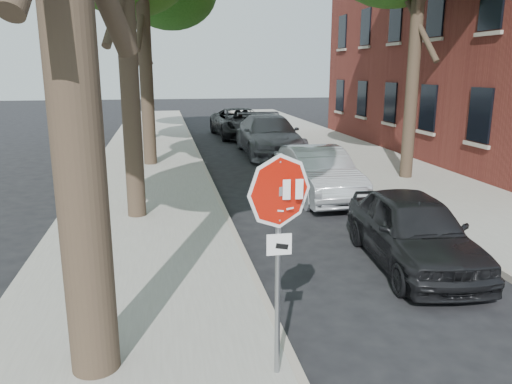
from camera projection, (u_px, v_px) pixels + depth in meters
ground at (333, 374)px, 6.03m from camera, size 120.00×120.00×0.00m
sidewalk_left at (147, 176)px, 17.02m from camera, size 4.00×55.00×0.12m
sidewalk_right at (380, 167)px, 18.54m from camera, size 4.00×55.00×0.12m
curb_left at (207, 173)px, 17.39m from camera, size 0.12×55.00×0.13m
curb_right at (327, 169)px, 18.17m from camera, size 0.12×55.00×0.13m
stop_sign at (279, 224)px, 5.41m from camera, size 0.76×0.34×2.61m
car_a at (413, 230)px, 9.27m from camera, size 1.98×4.16×1.37m
car_b at (318, 173)px, 14.21m from camera, size 1.62×4.40×1.44m
car_c at (269, 135)px, 21.42m from camera, size 2.45×5.84×1.68m
car_d at (240, 123)px, 27.11m from camera, size 2.89×5.73×1.55m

